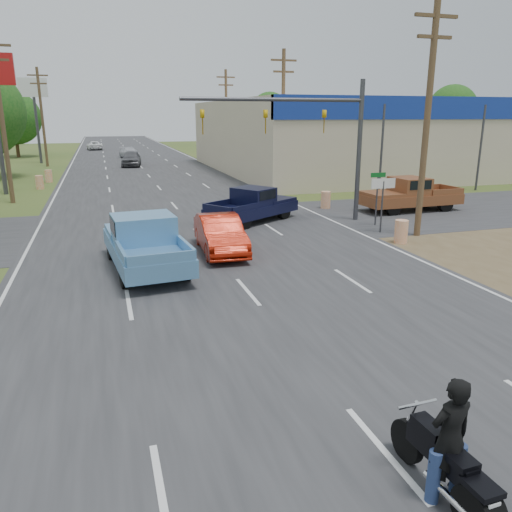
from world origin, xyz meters
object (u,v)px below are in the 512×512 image
object	(u,v)px
rider	(449,444)
brown_pickup	(408,194)
blue_pickup	(144,242)
distant_car_white	(94,146)
navy_pickup	(254,204)
motorcycle	(449,471)
distant_car_silver	(129,153)
red_convertible	(220,235)
distant_car_grey	(131,158)

from	to	relation	value
rider	brown_pickup	world-z (taller)	brown_pickup
blue_pickup	distant_car_white	size ratio (longest dim) A/B	1.30
navy_pickup	distant_car_white	distance (m)	60.30
motorcycle	distant_car_silver	bearing A→B (deg)	88.01
blue_pickup	distant_car_white	world-z (taller)	blue_pickup
motorcycle	brown_pickup	distance (m)	23.17
navy_pickup	red_convertible	bearing A→B (deg)	-62.43
navy_pickup	distant_car_white	world-z (taller)	navy_pickup
navy_pickup	brown_pickup	distance (m)	9.29
motorcycle	navy_pickup	distance (m)	19.64
rider	blue_pickup	size ratio (longest dim) A/B	0.30
rider	distant_car_grey	size ratio (longest dim) A/B	0.37
blue_pickup	distant_car_silver	bearing A→B (deg)	82.12
blue_pickup	brown_pickup	bearing A→B (deg)	19.04
brown_pickup	rider	bearing A→B (deg)	145.91
red_convertible	brown_pickup	xyz separation A→B (m)	(12.31, 5.64, 0.23)
rider	distant_car_white	size ratio (longest dim) A/B	0.39
motorcycle	navy_pickup	size ratio (longest dim) A/B	0.40
rider	distant_car_white	world-z (taller)	rider
rider	blue_pickup	xyz separation A→B (m)	(-3.07, 12.67, 0.07)
navy_pickup	distant_car_silver	distance (m)	41.71
brown_pickup	distant_car_grey	distance (m)	33.89
motorcycle	navy_pickup	world-z (taller)	navy_pickup
navy_pickup	blue_pickup	bearing A→B (deg)	-75.54
red_convertible	distant_car_silver	distance (m)	46.96
distant_car_grey	navy_pickup	bearing A→B (deg)	-76.03
rider	navy_pickup	distance (m)	19.58
motorcycle	blue_pickup	bearing A→B (deg)	100.85
blue_pickup	brown_pickup	size ratio (longest dim) A/B	1.04
red_convertible	blue_pickup	size ratio (longest dim) A/B	0.74
brown_pickup	navy_pickup	bearing A→B (deg)	89.45
motorcycle	blue_pickup	distance (m)	13.10
distant_car_white	rider	bearing A→B (deg)	88.71
red_convertible	blue_pickup	bearing A→B (deg)	-154.81
rider	navy_pickup	world-z (taller)	rider
blue_pickup	brown_pickup	world-z (taller)	blue_pickup
distant_car_white	distant_car_grey	bearing A→B (deg)	92.83
red_convertible	blue_pickup	xyz separation A→B (m)	(-3.06, -1.27, 0.25)
blue_pickup	navy_pickup	distance (m)	9.04
rider	distant_car_white	xyz separation A→B (m)	(-5.05, 79.10, -0.27)
brown_pickup	distant_car_white	xyz separation A→B (m)	(-17.35, 59.53, -0.32)
blue_pickup	distant_car_grey	world-z (taller)	blue_pickup
rider	brown_pickup	size ratio (longest dim) A/B	0.31
red_convertible	distant_car_white	xyz separation A→B (m)	(-5.04, 65.16, -0.09)
red_convertible	brown_pickup	size ratio (longest dim) A/B	0.77
motorcycle	rider	xyz separation A→B (m)	(-0.00, 0.06, 0.41)
blue_pickup	distant_car_white	bearing A→B (deg)	86.56
blue_pickup	brown_pickup	xyz separation A→B (m)	(15.37, 6.90, -0.02)
motorcycle	brown_pickup	xyz separation A→B (m)	(12.30, 19.63, 0.46)
distant_car_white	blue_pickup	bearing A→B (deg)	86.76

